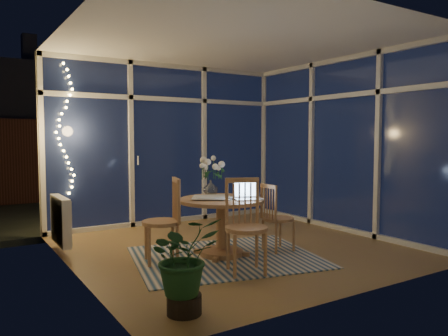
{
  "coord_description": "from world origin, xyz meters",
  "views": [
    {
      "loc": [
        -3.04,
        -4.61,
        1.41
      ],
      "look_at": [
        0.0,
        0.25,
        1.01
      ],
      "focal_mm": 35.0,
      "sensor_mm": 36.0,
      "label": 1
    }
  ],
  "objects_px": {
    "laptop": "(248,190)",
    "potted_plant": "(184,267)",
    "chair_front": "(246,226)",
    "flower_vase": "(211,187)",
    "chair_left": "(161,220)",
    "chair_right": "(278,217)",
    "dining_table": "(222,227)"
  },
  "relations": [
    {
      "from": "laptop",
      "to": "flower_vase",
      "type": "relative_size",
      "value": 1.51
    },
    {
      "from": "potted_plant",
      "to": "laptop",
      "type": "bearing_deg",
      "value": 37.79
    },
    {
      "from": "flower_vase",
      "to": "potted_plant",
      "type": "height_order",
      "value": "flower_vase"
    },
    {
      "from": "potted_plant",
      "to": "flower_vase",
      "type": "bearing_deg",
      "value": 53.68
    },
    {
      "from": "dining_table",
      "to": "chair_left",
      "type": "xyz_separation_m",
      "value": [
        -0.73,
        0.11,
        0.14
      ]
    },
    {
      "from": "chair_left",
      "to": "flower_vase",
      "type": "height_order",
      "value": "chair_left"
    },
    {
      "from": "chair_left",
      "to": "potted_plant",
      "type": "distance_m",
      "value": 1.48
    },
    {
      "from": "chair_right",
      "to": "laptop",
      "type": "height_order",
      "value": "laptop"
    },
    {
      "from": "chair_front",
      "to": "flower_vase",
      "type": "distance_m",
      "value": 1.1
    },
    {
      "from": "chair_front",
      "to": "flower_vase",
      "type": "bearing_deg",
      "value": 100.33
    },
    {
      "from": "laptop",
      "to": "potted_plant",
      "type": "height_order",
      "value": "laptop"
    },
    {
      "from": "dining_table",
      "to": "laptop",
      "type": "distance_m",
      "value": 0.56
    },
    {
      "from": "chair_right",
      "to": "flower_vase",
      "type": "bearing_deg",
      "value": 54.19
    },
    {
      "from": "dining_table",
      "to": "potted_plant",
      "type": "bearing_deg",
      "value": -131.57
    },
    {
      "from": "laptop",
      "to": "potted_plant",
      "type": "bearing_deg",
      "value": -121.71
    },
    {
      "from": "chair_front",
      "to": "laptop",
      "type": "distance_m",
      "value": 0.68
    },
    {
      "from": "dining_table",
      "to": "chair_left",
      "type": "relative_size",
      "value": 1.04
    },
    {
      "from": "chair_left",
      "to": "chair_front",
      "type": "distance_m",
      "value": 1.01
    },
    {
      "from": "laptop",
      "to": "potted_plant",
      "type": "relative_size",
      "value": 0.42
    },
    {
      "from": "chair_right",
      "to": "potted_plant",
      "type": "relative_size",
      "value": 1.12
    },
    {
      "from": "chair_right",
      "to": "chair_left",
      "type": "bearing_deg",
      "value": 79.91
    },
    {
      "from": "flower_vase",
      "to": "chair_left",
      "type": "bearing_deg",
      "value": -164.34
    },
    {
      "from": "chair_left",
      "to": "laptop",
      "type": "xyz_separation_m",
      "value": [
        0.95,
        -0.34,
        0.32
      ]
    },
    {
      "from": "dining_table",
      "to": "chair_front",
      "type": "xyz_separation_m",
      "value": [
        -0.14,
        -0.72,
        0.16
      ]
    },
    {
      "from": "chair_left",
      "to": "chair_front",
      "type": "height_order",
      "value": "chair_front"
    },
    {
      "from": "chair_front",
      "to": "flower_vase",
      "type": "relative_size",
      "value": 4.75
    },
    {
      "from": "chair_left",
      "to": "chair_right",
      "type": "xyz_separation_m",
      "value": [
        1.44,
        -0.3,
        -0.06
      ]
    },
    {
      "from": "chair_right",
      "to": "potted_plant",
      "type": "distance_m",
      "value": 2.17
    },
    {
      "from": "dining_table",
      "to": "laptop",
      "type": "xyz_separation_m",
      "value": [
        0.22,
        -0.24,
        0.46
      ]
    },
    {
      "from": "flower_vase",
      "to": "chair_front",
      "type": "bearing_deg",
      "value": -100.01
    },
    {
      "from": "chair_left",
      "to": "chair_right",
      "type": "height_order",
      "value": "chair_left"
    },
    {
      "from": "dining_table",
      "to": "chair_right",
      "type": "height_order",
      "value": "chair_right"
    }
  ]
}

